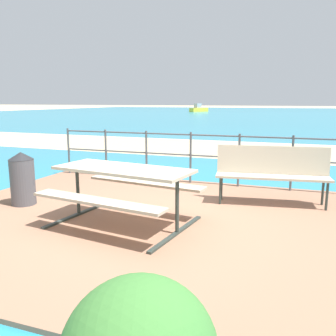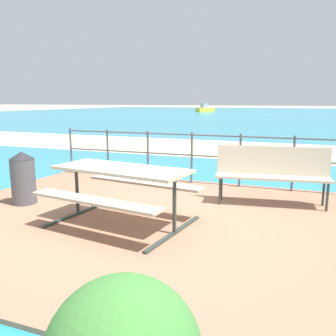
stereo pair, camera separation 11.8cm
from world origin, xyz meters
The scene contains 9 objects.
ground_plane centered at (0.00, 0.00, 0.00)m, with size 240.00×240.00×0.00m, color tan.
patio_paving centered at (0.00, 0.00, 0.03)m, with size 6.40×5.20×0.06m, color #996B51.
sea_water centered at (0.00, 40.00, 0.01)m, with size 90.00×90.00×0.01m, color teal.
beach_strip centered at (0.00, 8.34, 0.01)m, with size 54.00×4.89×0.01m, color tan.
picnic_table centered at (-0.16, -0.31, 0.67)m, with size 2.06×1.66×0.79m.
park_bench centered at (1.67, 1.42, 0.63)m, with size 1.83×0.65×0.94m.
railing_fence centered at (0.00, 2.41, 0.70)m, with size 5.94×0.04×1.05m.
trash_bin centered at (-2.13, -0.02, 0.49)m, with size 0.39×0.39×0.87m.
boat_mid centered at (-12.56, 50.40, 0.43)m, with size 2.45×3.89×1.28m.
Camera 1 is at (2.00, -4.52, 1.73)m, focal length 38.04 mm.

